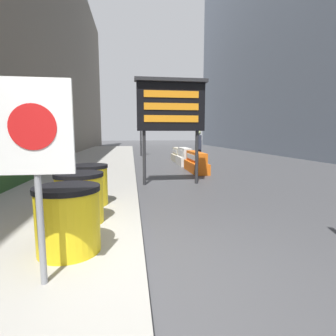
{
  "coord_description": "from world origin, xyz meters",
  "views": [
    {
      "loc": [
        -0.13,
        -2.74,
        1.55
      ],
      "look_at": [
        1.21,
        6.78,
        0.3
      ],
      "focal_mm": 28.0,
      "sensor_mm": 36.0,
      "label": 1
    }
  ],
  "objects": [
    {
      "name": "jersey_barrier_cream",
      "position": [
        2.5,
        11.99,
        0.34
      ],
      "size": [
        0.55,
        1.72,
        0.77
      ],
      "color": "beige",
      "rests_on": "ground_plane"
    },
    {
      "name": "warning_sign",
      "position": [
        -0.96,
        -0.33,
        1.48
      ],
      "size": [
        0.66,
        0.08,
        1.86
      ],
      "color": "gray",
      "rests_on": "sidewalk_left"
    },
    {
      "name": "barrel_drum_back",
      "position": [
        -0.97,
        2.48,
        0.56
      ],
      "size": [
        0.75,
        0.75,
        0.79
      ],
      "color": "yellow",
      "rests_on": "sidewalk_left"
    },
    {
      "name": "traffic_cone_near",
      "position": [
        2.52,
        12.61,
        0.38
      ],
      "size": [
        0.43,
        0.43,
        0.77
      ],
      "color": "black",
      "rests_on": "ground_plane"
    },
    {
      "name": "jersey_barrier_orange_far",
      "position": [
        2.5,
        7.71,
        0.36
      ],
      "size": [
        0.58,
        2.19,
        0.82
      ],
      "color": "orange",
      "rests_on": "ground_plane"
    },
    {
      "name": "message_board",
      "position": [
        1.07,
        5.2,
        2.37
      ],
      "size": [
        2.16,
        0.36,
        3.17
      ],
      "color": "#28282B",
      "rests_on": "ground_plane"
    },
    {
      "name": "barrel_drum_foreground",
      "position": [
        -0.88,
        0.36,
        0.56
      ],
      "size": [
        0.75,
        0.75,
        0.79
      ],
      "color": "yellow",
      "rests_on": "sidewalk_left"
    },
    {
      "name": "pedestrian_worker",
      "position": [
        2.98,
        9.22,
        1.02
      ],
      "size": [
        0.36,
        0.5,
        1.73
      ],
      "rotation": [
        0.0,
        0.0,
        1.37
      ],
      "color": "#333338",
      "rests_on": "ground_plane"
    },
    {
      "name": "barrel_drum_middle",
      "position": [
        -0.95,
        1.42,
        0.56
      ],
      "size": [
        0.75,
        0.75,
        0.79
      ],
      "color": "yellow",
      "rests_on": "sidewalk_left"
    },
    {
      "name": "bare_tree",
      "position": [
        -3.5,
        6.62,
        1.63
      ],
      "size": [
        1.39,
        1.24,
        3.03
      ],
      "color": "#4C3D2D",
      "rests_on": "sidewalk_left"
    },
    {
      "name": "jersey_barrier_white",
      "position": [
        2.5,
        10.07,
        0.38
      ],
      "size": [
        0.65,
        1.61,
        0.87
      ],
      "color": "silver",
      "rests_on": "ground_plane"
    },
    {
      "name": "traffic_light_near_curb",
      "position": [
        0.56,
        15.9,
        2.57
      ],
      "size": [
        0.28,
        0.44,
        3.53
      ],
      "color": "#2D2D30",
      "rests_on": "ground_plane"
    },
    {
      "name": "ground_plane",
      "position": [
        0.0,
        0.0,
        0.0
      ],
      "size": [
        120.0,
        120.0,
        0.0
      ],
      "primitive_type": "plane",
      "color": "#3F3F42"
    }
  ]
}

